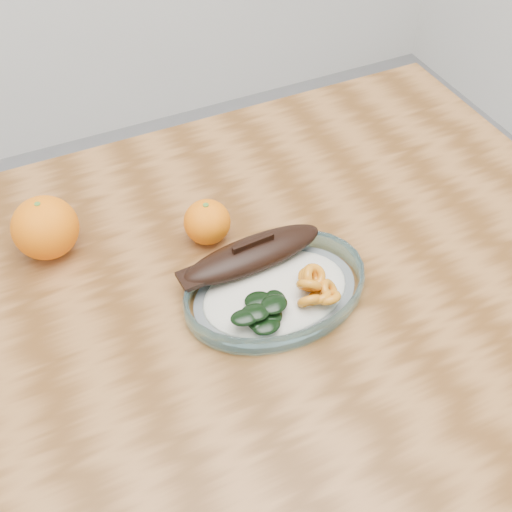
% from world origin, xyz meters
% --- Properties ---
extents(dining_table, '(1.20, 0.80, 0.75)m').
position_xyz_m(dining_table, '(0.00, 0.00, 0.65)').
color(dining_table, '#5B3615').
rests_on(dining_table, ground).
extents(plated_meal, '(0.45, 0.45, 0.08)m').
position_xyz_m(plated_meal, '(0.09, -0.01, 0.77)').
color(plated_meal, white).
rests_on(plated_meal, dining_table).
extents(orange_left, '(0.09, 0.09, 0.09)m').
position_xyz_m(orange_left, '(-0.16, 0.19, 0.80)').
color(orange_left, '#FF6705').
rests_on(orange_left, dining_table).
extents(orange_right, '(0.07, 0.07, 0.07)m').
position_xyz_m(orange_right, '(0.05, 0.12, 0.78)').
color(orange_right, '#FF6705').
rests_on(orange_right, dining_table).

